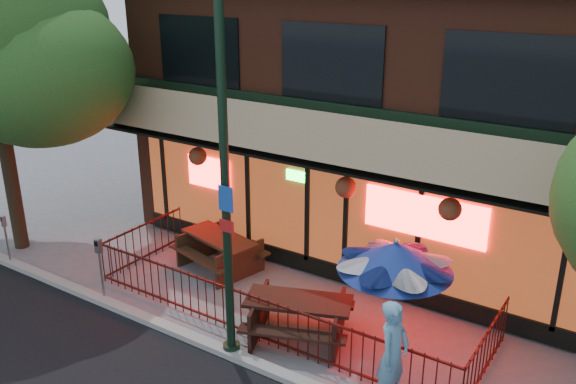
# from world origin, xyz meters

# --- Properties ---
(ground) EXTENTS (80.00, 80.00, 0.00)m
(ground) POSITION_xyz_m (0.00, 0.00, 0.00)
(ground) COLOR gray
(ground) RESTS_ON ground
(curb) EXTENTS (80.00, 0.25, 0.12)m
(curb) POSITION_xyz_m (0.00, -0.50, 0.06)
(curb) COLOR #999993
(curb) RESTS_ON ground
(restaurant_building) EXTENTS (12.96, 9.49, 8.05)m
(restaurant_building) POSITION_xyz_m (0.00, 7.11, 4.13)
(restaurant_building) COLOR #5F2B1B
(restaurant_building) RESTS_ON ground
(patio_fence) EXTENTS (8.44, 2.62, 1.00)m
(patio_fence) POSITION_xyz_m (0.00, 0.50, 0.63)
(patio_fence) COLOR #3E100D
(patio_fence) RESTS_ON ground
(street_light) EXTENTS (0.43, 0.32, 7.00)m
(street_light) POSITION_xyz_m (0.00, -0.40, 3.15)
(street_light) COLOR black
(street_light) RESTS_ON ground
(picnic_table_left) EXTENTS (2.28, 1.93, 0.85)m
(picnic_table_left) POSITION_xyz_m (-2.37, 2.18, 0.56)
(picnic_table_left) COLOR #3B2515
(picnic_table_left) RESTS_ON ground
(picnic_table_right) EXTENTS (2.46, 2.19, 0.87)m
(picnic_table_right) POSITION_xyz_m (0.80, 0.70, 0.57)
(picnic_table_right) COLOR black
(picnic_table_right) RESTS_ON ground
(patio_umbrella) EXTENTS (2.08, 2.08, 2.38)m
(patio_umbrella) POSITION_xyz_m (2.50, 1.23, 2.03)
(patio_umbrella) COLOR gray
(patio_umbrella) RESTS_ON ground
(pedestrian) EXTENTS (0.50, 0.73, 1.91)m
(pedestrian) POSITION_xyz_m (3.09, -0.06, 0.96)
(pedestrian) COLOR #66A4CC
(pedestrian) RESTS_ON ground
(parking_meter_near) EXTENTS (0.15, 0.14, 1.47)m
(parking_meter_near) POSITION_xyz_m (-3.53, -0.40, 1.00)
(parking_meter_near) COLOR gray
(parking_meter_near) RESTS_ON ground
(parking_meter_far) EXTENTS (0.13, 0.12, 1.28)m
(parking_meter_far) POSITION_xyz_m (-6.82, -0.48, 0.87)
(parking_meter_far) COLOR gray
(parking_meter_far) RESTS_ON ground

